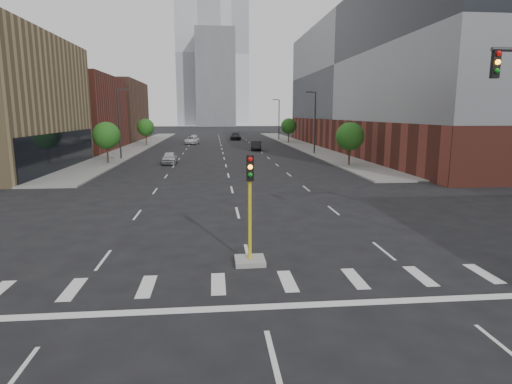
{
  "coord_description": "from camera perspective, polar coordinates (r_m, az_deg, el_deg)",
  "views": [
    {
      "loc": [
        -1.37,
        -7.4,
        5.96
      ],
      "look_at": [
        0.47,
        11.29,
        2.5
      ],
      "focal_mm": 30.0,
      "sensor_mm": 36.0,
      "label": 1
    }
  ],
  "objects": [
    {
      "name": "sidewalk_left_far",
      "position": [
        82.74,
        -15.19,
        5.99
      ],
      "size": [
        5.0,
        92.0,
        0.15
      ],
      "primitive_type": "cube",
      "color": "gray",
      "rests_on": "ground"
    },
    {
      "name": "sidewalk_right_far",
      "position": [
        83.24,
        5.75,
        6.33
      ],
      "size": [
        5.0,
        92.0,
        0.15
      ],
      "primitive_type": "cube",
      "color": "gray",
      "rests_on": "ground"
    },
    {
      "name": "building_left_far_a",
      "position": [
        77.91,
        -25.61,
        9.46
      ],
      "size": [
        20.0,
        22.0,
        12.0
      ],
      "primitive_type": "cube",
      "color": "brown",
      "rests_on": "ground"
    },
    {
      "name": "building_left_far_b",
      "position": [
        102.78,
        -20.7,
        10.08
      ],
      "size": [
        20.0,
        24.0,
        13.0
      ],
      "primitive_type": "cube",
      "color": "brown",
      "rests_on": "ground"
    },
    {
      "name": "building_right_main",
      "position": [
        74.31,
        19.5,
        13.74
      ],
      "size": [
        24.0,
        70.0,
        22.0
      ],
      "color": "brown",
      "rests_on": "ground"
    },
    {
      "name": "tower_left",
      "position": [
        229.34,
        -7.61,
        17.62
      ],
      "size": [
        22.0,
        22.0,
        70.0
      ],
      "primitive_type": "cube",
      "color": "#B2B7BC",
      "rests_on": "ground"
    },
    {
      "name": "tower_right",
      "position": [
        269.8,
        -3.34,
        17.67
      ],
      "size": [
        20.0,
        20.0,
        80.0
      ],
      "primitive_type": "cube",
      "color": "#B2B7BC",
      "rests_on": "ground"
    },
    {
      "name": "tower_mid",
      "position": [
        208.03,
        -5.43,
        14.81
      ],
      "size": [
        18.0,
        18.0,
        44.0
      ],
      "primitive_type": "cube",
      "color": "slate",
      "rests_on": "ground"
    },
    {
      "name": "median_traffic_signal",
      "position": [
        17.17,
        -0.81,
        -6.45
      ],
      "size": [
        1.2,
        1.2,
        4.4
      ],
      "color": "#999993",
      "rests_on": "ground"
    },
    {
      "name": "streetlight_right_a",
      "position": [
        64.14,
        7.79,
        9.49
      ],
      "size": [
        1.6,
        0.22,
        9.07
      ],
      "color": "#2D2D30",
      "rests_on": "ground"
    },
    {
      "name": "streetlight_right_b",
      "position": [
        98.52,
        3.03,
        9.87
      ],
      "size": [
        1.6,
        0.22,
        9.07
      ],
      "color": "#2D2D30",
      "rests_on": "ground"
    },
    {
      "name": "streetlight_left",
      "position": [
        58.66,
        -17.71,
        9.02
      ],
      "size": [
        1.6,
        0.22,
        9.07
      ],
      "color": "#2D2D30",
      "rests_on": "ground"
    },
    {
      "name": "tree_left_near",
      "position": [
        53.96,
        -19.32,
        7.13
      ],
      "size": [
        3.2,
        3.2,
        4.85
      ],
      "color": "#382619",
      "rests_on": "ground"
    },
    {
      "name": "tree_left_far",
      "position": [
        83.4,
        -14.5,
        8.35
      ],
      "size": [
        3.2,
        3.2,
        4.85
      ],
      "color": "#382619",
      "rests_on": "ground"
    },
    {
      "name": "tree_right_near",
      "position": [
        49.9,
        12.41,
        7.25
      ],
      "size": [
        3.2,
        3.2,
        4.85
      ],
      "color": "#382619",
      "rests_on": "ground"
    },
    {
      "name": "tree_right_far",
      "position": [
        88.78,
        4.38,
        8.75
      ],
      "size": [
        3.2,
        3.2,
        4.85
      ],
      "color": "#382619",
      "rests_on": "ground"
    },
    {
      "name": "car_near_left",
      "position": [
        52.39,
        -11.46,
        4.49
      ],
      "size": [
        1.72,
        4.25,
        1.45
      ],
      "primitive_type": "imported",
      "rotation": [
        0.0,
        0.0,
        0.0
      ],
      "color": "#B9BBBF",
      "rests_on": "ground"
    },
    {
      "name": "car_mid_right",
      "position": [
        70.69,
        0.04,
        6.22
      ],
      "size": [
        2.12,
        4.82,
        1.54
      ],
      "primitive_type": "imported",
      "rotation": [
        0.0,
        0.0,
        -0.11
      ],
      "color": "black",
      "rests_on": "ground"
    },
    {
      "name": "car_far_left",
      "position": [
        86.06,
        -8.53,
        6.84
      ],
      "size": [
        2.85,
        5.47,
        1.47
      ],
      "primitive_type": "imported",
      "rotation": [
        0.0,
        0.0,
        -0.08
      ],
      "color": "silver",
      "rests_on": "ground"
    },
    {
      "name": "car_deep_right",
      "position": [
        98.61,
        -2.71,
        7.45
      ],
      "size": [
        2.95,
        6.05,
        1.7
      ],
      "primitive_type": "imported",
      "rotation": [
        0.0,
        0.0,
        -0.1
      ],
      "color": "black",
      "rests_on": "ground"
    },
    {
      "name": "car_distant",
      "position": [
        97.34,
        -8.27,
        7.22
      ],
      "size": [
        2.12,
        4.17,
        1.36
      ],
      "primitive_type": "imported",
      "rotation": [
        0.0,
        0.0,
        0.13
      ],
      "color": "silver",
      "rests_on": "ground"
    }
  ]
}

